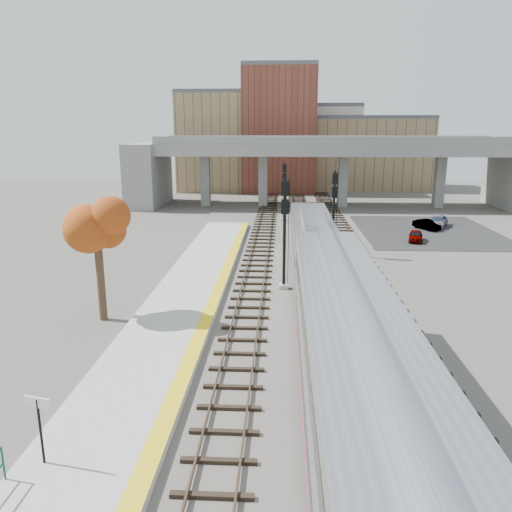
% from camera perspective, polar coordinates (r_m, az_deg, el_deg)
% --- Properties ---
extents(ground, '(160.00, 160.00, 0.00)m').
position_cam_1_polar(ground, '(26.53, 5.58, -9.00)').
color(ground, '#47423D').
rests_on(ground, ground).
extents(platform, '(4.50, 60.00, 0.35)m').
position_cam_1_polar(platform, '(27.10, -10.07, -8.24)').
color(platform, '#9E9E99').
rests_on(platform, ground).
extents(yellow_strip, '(0.70, 60.00, 0.01)m').
position_cam_1_polar(yellow_strip, '(26.68, -6.07, -8.04)').
color(yellow_strip, yellow).
rests_on(yellow_strip, platform).
extents(tracks, '(10.70, 95.00, 0.25)m').
position_cam_1_polar(tracks, '(38.34, 6.22, -1.47)').
color(tracks, black).
rests_on(tracks, ground).
extents(overpass, '(54.00, 12.00, 9.50)m').
position_cam_1_polar(overpass, '(69.76, 8.27, 10.39)').
color(overpass, slate).
rests_on(overpass, ground).
extents(buildings_far, '(43.00, 21.00, 20.60)m').
position_cam_1_polar(buildings_far, '(90.97, 4.76, 12.69)').
color(buildings_far, '#8F7653').
rests_on(buildings_far, ground).
extents(parking_lot, '(14.00, 18.00, 0.04)m').
position_cam_1_polar(parking_lot, '(55.50, 18.97, 2.72)').
color(parking_lot, black).
rests_on(parking_lot, ground).
extents(locomotive, '(3.02, 19.05, 4.10)m').
position_cam_1_polar(locomotive, '(36.76, 6.50, 1.37)').
color(locomotive, '#A8AAB2').
rests_on(locomotive, ground).
extents(coach, '(3.03, 25.00, 5.00)m').
position_cam_1_polar(coach, '(15.41, 11.48, -15.91)').
color(coach, '#A8AAB2').
rests_on(coach, ground).
extents(signal_mast_near, '(0.60, 0.64, 7.41)m').
position_cam_1_polar(signal_mast_near, '(32.74, 3.26, 2.46)').
color(signal_mast_near, '#9E9E99').
rests_on(signal_mast_near, ground).
extents(signal_mast_mid, '(0.60, 0.64, 7.14)m').
position_cam_1_polar(signal_mast_mid, '(42.08, 8.85, 4.73)').
color(signal_mast_mid, '#9E9E99').
rests_on(signal_mast_mid, ground).
extents(signal_mast_far, '(0.60, 0.64, 6.70)m').
position_cam_1_polar(signal_mast_far, '(58.07, 3.21, 7.20)').
color(signal_mast_far, '#9E9E99').
rests_on(signal_mast_far, ground).
extents(station_sign, '(0.89, 0.25, 2.27)m').
position_cam_1_polar(station_sign, '(17.29, -23.57, -16.44)').
color(station_sign, black).
rests_on(station_sign, platform).
extents(tree, '(3.60, 3.60, 7.41)m').
position_cam_1_polar(tree, '(28.28, -17.80, 3.51)').
color(tree, '#382619').
rests_on(tree, ground).
extents(car_a, '(2.00, 3.33, 1.06)m').
position_cam_1_polar(car_a, '(49.86, 17.79, 2.21)').
color(car_a, '#99999E').
rests_on(car_a, parking_lot).
extents(car_b, '(2.52, 3.39, 1.07)m').
position_cam_1_polar(car_b, '(56.09, 18.92, 3.41)').
color(car_b, '#99999E').
rests_on(car_b, parking_lot).
extents(car_c, '(3.40, 4.58, 1.23)m').
position_cam_1_polar(car_c, '(58.00, 20.04, 3.74)').
color(car_c, '#99999E').
rests_on(car_c, parking_lot).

